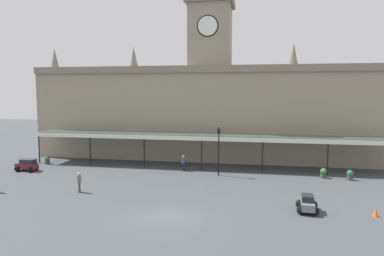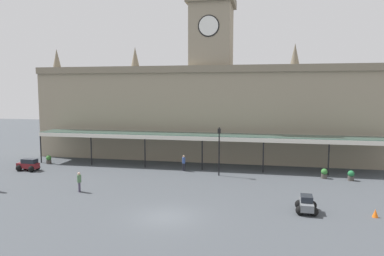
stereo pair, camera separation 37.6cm
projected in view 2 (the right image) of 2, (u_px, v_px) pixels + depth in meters
ground_plane at (166, 217)px, 24.07m from camera, size 140.00×140.00×0.00m
station_building at (211, 108)px, 43.98m from camera, size 43.39×6.06×19.49m
entrance_canopy at (204, 136)px, 39.16m from camera, size 38.50×3.26×3.67m
car_maroon_estate at (28, 165)px, 37.88m from camera, size 2.29×1.62×1.27m
car_grey_sedan at (306, 205)px, 24.99m from camera, size 1.58×2.09×1.19m
pedestrian_near_entrance at (79, 181)px, 29.95m from camera, size 0.34×0.37×1.67m
pedestrian_beside_cars at (184, 162)px, 37.68m from camera, size 0.34×0.34×1.67m
victorian_lamppost at (219, 146)px, 35.42m from camera, size 0.30×0.30×4.85m
traffic_cone at (375, 213)px, 24.01m from camera, size 0.40×0.40×0.56m
planter_forecourt_centre at (324, 173)px, 34.55m from camera, size 0.60×0.60×0.96m
planter_by_canopy at (49, 159)px, 41.49m from camera, size 0.60×0.60×0.96m
planter_near_kerb at (351, 175)px, 33.73m from camera, size 0.60×0.60×0.96m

